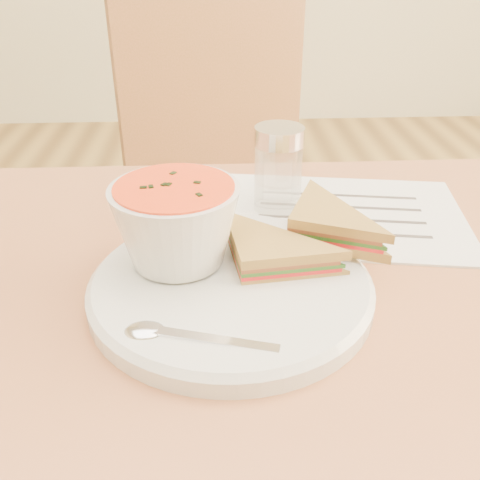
{
  "coord_description": "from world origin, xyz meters",
  "views": [
    {
      "loc": [
        -0.12,
        -0.42,
        1.06
      ],
      "look_at": [
        -0.1,
        0.03,
        0.8
      ],
      "focal_mm": 40.0,
      "sensor_mm": 36.0,
      "label": 1
    }
  ],
  "objects_px": {
    "chair_far": "(248,220)",
    "condiment_shaker": "(278,170)",
    "soup_bowl": "(177,228)",
    "plate": "(231,288)"
  },
  "relations": [
    {
      "from": "chair_far",
      "to": "condiment_shaker",
      "type": "xyz_separation_m",
      "value": [
        0.01,
        -0.44,
        0.3
      ]
    },
    {
      "from": "plate",
      "to": "soup_bowl",
      "type": "distance_m",
      "value": 0.08
    },
    {
      "from": "chair_far",
      "to": "soup_bowl",
      "type": "height_order",
      "value": "chair_far"
    },
    {
      "from": "chair_far",
      "to": "plate",
      "type": "distance_m",
      "value": 0.68
    },
    {
      "from": "chair_far",
      "to": "soup_bowl",
      "type": "xyz_separation_m",
      "value": [
        -0.11,
        -0.6,
        0.31
      ]
    },
    {
      "from": "chair_far",
      "to": "soup_bowl",
      "type": "bearing_deg",
      "value": 58.76
    },
    {
      "from": "plate",
      "to": "soup_bowl",
      "type": "bearing_deg",
      "value": 149.44
    },
    {
      "from": "chair_far",
      "to": "soup_bowl",
      "type": "relative_size",
      "value": 8.03
    },
    {
      "from": "chair_far",
      "to": "condiment_shaker",
      "type": "bearing_deg",
      "value": 70.08
    },
    {
      "from": "soup_bowl",
      "to": "condiment_shaker",
      "type": "distance_m",
      "value": 0.19
    }
  ]
}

